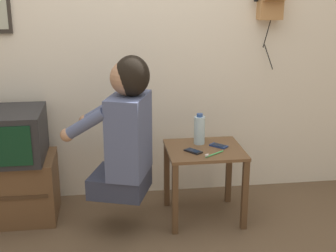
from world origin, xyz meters
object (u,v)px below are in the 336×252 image
Objects in this scene: water_bottle at (199,130)px; cell_phone_held at (193,151)px; person at (125,129)px; toothbrush at (213,154)px; cell_phone_spare at (219,146)px; television at (3,135)px.

cell_phone_held is at bearing -114.26° from water_bottle.
person is 0.51m from cell_phone_held.
toothbrush is at bearing -79.17° from water_bottle.
water_bottle reaches higher than cell_phone_held.
cell_phone_held is 1.03× the size of cell_phone_spare.
television is at bearing 177.48° from water_bottle.
toothbrush is at bearing -72.08° from person.
cell_phone_spare is at bearing -5.49° from television.
television reaches higher than cell_phone_held.
person is at bearing 53.76° from toothbrush.
water_bottle is at bearing 101.02° from cell_phone_spare.
cell_phone_held is at bearing 157.51° from cell_phone_spare.
television is 2.47× the size of water_bottle.
television is at bearing 131.06° from cell_phone_held.
cell_phone_spare is 0.87× the size of toothbrush.
person reaches higher than water_bottle.
person is 6.94× the size of cell_phone_held.
cell_phone_held is at bearing -62.65° from person.
water_bottle is (0.08, 0.17, 0.10)m from cell_phone_held.
television is at bearing 42.75° from toothbrush.
person is 4.16× the size of water_bottle.
cell_phone_held is (0.46, 0.07, -0.20)m from person.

